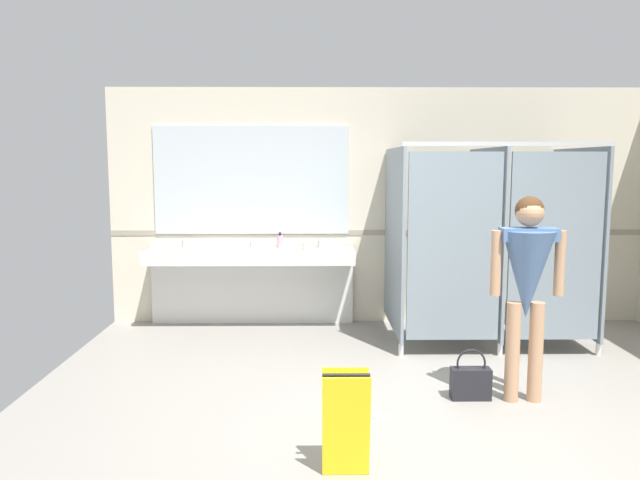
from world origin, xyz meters
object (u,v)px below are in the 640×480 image
(paper_cup, at_px, (306,246))
(wet_floor_sign, at_px, (346,422))
(person_standing, at_px, (527,274))
(handbag, at_px, (471,382))
(soap_dispenser, at_px, (280,241))

(paper_cup, relative_size, wet_floor_sign, 0.14)
(paper_cup, distance_m, wet_floor_sign, 3.35)
(person_standing, bearing_deg, paper_cup, 128.77)
(paper_cup, bearing_deg, person_standing, -51.23)
(handbag, bearing_deg, wet_floor_sign, -131.47)
(handbag, height_order, soap_dispenser, soap_dispenser)
(handbag, bearing_deg, paper_cup, 122.22)
(paper_cup, bearing_deg, soap_dispenser, 144.71)
(soap_dispenser, xyz_separation_m, wet_floor_sign, (0.57, -3.49, -0.64))
(person_standing, distance_m, paper_cup, 2.75)
(soap_dispenser, height_order, paper_cup, soap_dispenser)
(person_standing, height_order, paper_cup, person_standing)
(person_standing, height_order, wet_floor_sign, person_standing)
(person_standing, distance_m, handbag, 0.96)
(person_standing, distance_m, wet_floor_sign, 1.96)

